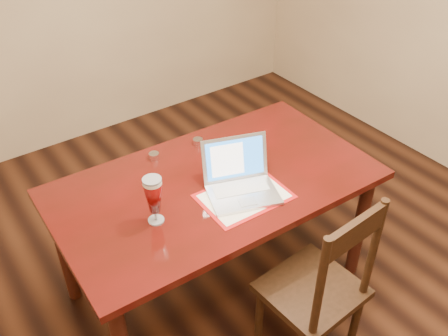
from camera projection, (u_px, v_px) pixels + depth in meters
ground at (256, 309)px, 3.06m from camera, size 5.00×5.00×0.00m
room_shell at (272, 32)px, 2.02m from camera, size 4.51×5.01×2.71m
dining_table at (215, 195)px, 2.79m from camera, size 1.80×1.05×1.09m
dining_chair at (318, 290)px, 2.53m from camera, size 0.49×0.47×1.10m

